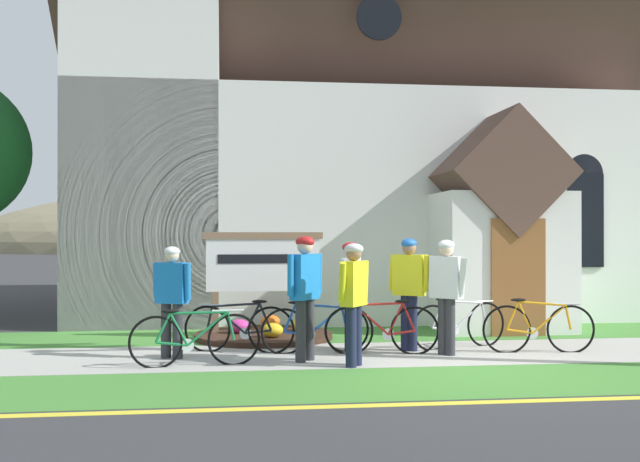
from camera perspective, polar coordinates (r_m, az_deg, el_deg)
ground at (r=14.03m, az=6.86°, el=-7.69°), size 140.00×140.00×0.00m
sidewalk_slab at (r=11.44m, az=7.89°, el=-9.36°), size 32.00×2.28×0.01m
grass_verge at (r=9.44m, az=11.27°, el=-11.32°), size 32.00×1.96×0.01m
church_lawn at (r=13.55m, az=5.48°, el=-7.94°), size 24.00×2.11×0.01m
curb_paint_stripe at (r=8.40m, az=13.75°, el=-12.73°), size 28.00×0.16×0.01m
church_building at (r=19.39m, az=0.57°, el=8.81°), size 12.68×12.20×14.08m
church_sign at (r=13.03m, az=-4.43°, el=-2.73°), size 2.12×0.18×1.85m
flower_bed at (r=12.94m, az=-4.29°, el=-7.97°), size 2.39×2.39×0.34m
bicycle_red at (r=11.82m, az=16.56°, el=-7.19°), size 1.73×0.20×0.86m
bicycle_green at (r=11.25m, az=4.85°, el=-7.57°), size 1.73×0.25×0.85m
bicycle_white at (r=11.33m, az=-0.37°, el=-7.59°), size 1.69×0.21×0.82m
bicycle_yellow at (r=12.01m, az=10.73°, el=-7.12°), size 1.69×0.59×0.84m
bicycle_blue at (r=10.33m, az=-9.68°, el=-8.25°), size 1.79×0.23×0.81m
bicycle_silver at (r=11.44m, az=-6.26°, el=-7.48°), size 1.69×0.48×0.83m
cyclist_in_green_jersey at (r=10.11m, az=2.64°, el=-4.92°), size 0.48×0.64×1.69m
cyclist_in_orange_jersey at (r=10.96m, az=-11.41°, el=-4.76°), size 0.56×0.50×1.64m
cyclist_in_blue_jersey at (r=11.52m, az=6.92°, el=-4.12°), size 0.53×0.61×1.75m
cyclist_in_yellow_jersey at (r=10.50m, az=-1.17°, el=-4.34°), size 0.54×0.53×1.79m
cyclist_in_white_jersey at (r=11.44m, az=2.39°, el=-4.37°), size 0.41×0.58×1.69m
cyclist_in_red_jersey at (r=11.21m, az=9.78°, el=-4.31°), size 0.47×0.64×1.73m
roadside_conifer at (r=21.12m, az=22.64°, el=5.09°), size 2.82×2.82×5.87m
distant_hill at (r=87.96m, az=2.65°, el=-1.43°), size 90.60×50.75×16.43m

